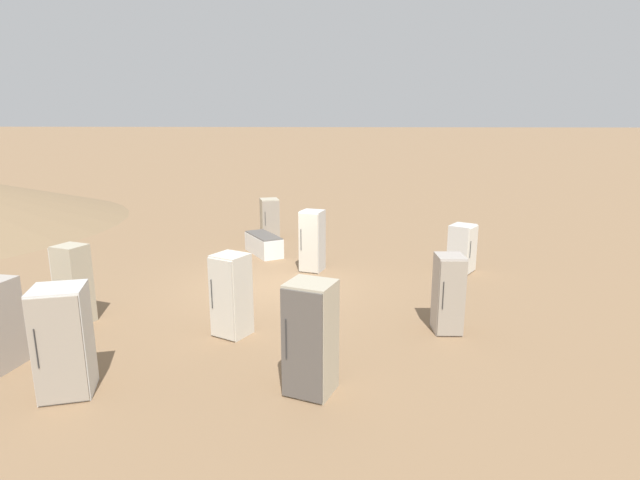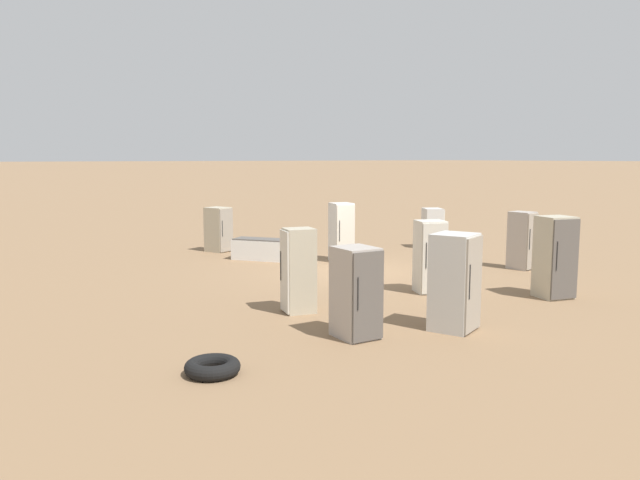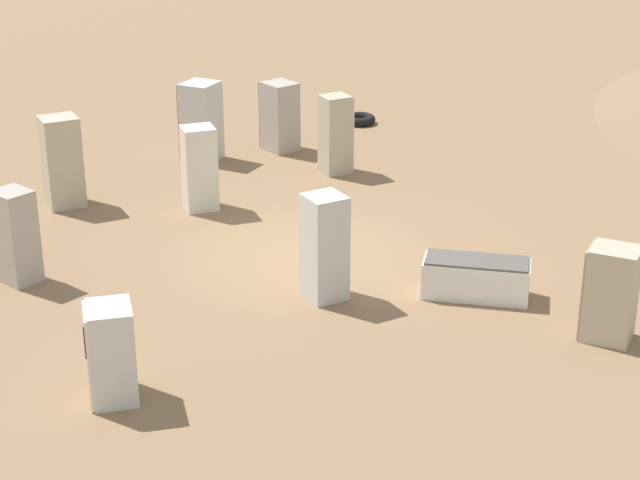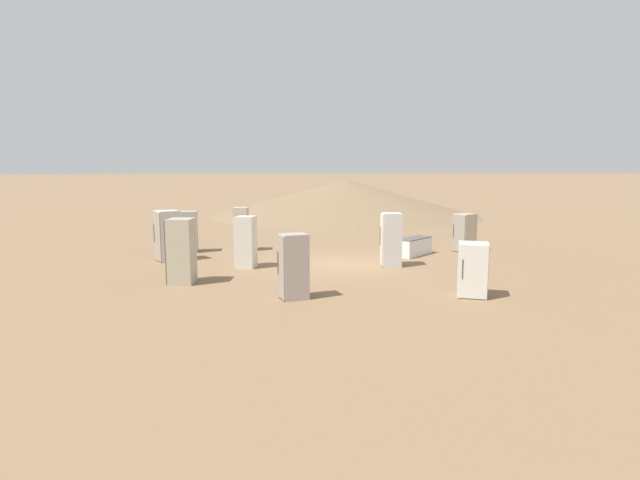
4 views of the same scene
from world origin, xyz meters
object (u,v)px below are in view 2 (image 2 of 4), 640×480
discarded_fridge_6 (455,282)px  discarded_fridge_5 (522,240)px  discarded_fridge_8 (433,228)px  discarded_fridge_4 (261,249)px  discarded_fridge_3 (298,271)px  discarded_fridge_0 (430,257)px  discarded_fridge_2 (555,257)px  scrap_tire (212,367)px  discarded_fridge_1 (342,232)px  discarded_fridge_9 (356,293)px  discarded_fridge_7 (218,229)px

discarded_fridge_6 → discarded_fridge_5: bearing=-173.5°
discarded_fridge_8 → discarded_fridge_4: bearing=-72.6°
discarded_fridge_4 → discarded_fridge_8: discarded_fridge_8 is taller
discarded_fridge_3 → discarded_fridge_8: (5.35, -8.86, -0.17)m
discarded_fridge_0 → discarded_fridge_6: 3.27m
discarded_fridge_4 → discarded_fridge_5: (-5.60, -5.54, 0.50)m
discarded_fridge_2 → discarded_fridge_3: (2.06, 5.63, -0.06)m
discarded_fridge_0 → discarded_fridge_8: (5.43, -5.24, -0.16)m
discarded_fridge_2 → scrap_tire: discarded_fridge_2 is taller
discarded_fridge_1 → discarded_fridge_9: size_ratio=1.11×
discarded_fridge_4 → scrap_tire: discarded_fridge_4 is taller
discarded_fridge_3 → discarded_fridge_7: bearing=-0.4°
discarded_fridge_7 → discarded_fridge_8: 7.55m
discarded_fridge_6 → discarded_fridge_8: bearing=-154.2°
discarded_fridge_6 → discarded_fridge_3: bearing=-80.6°
discarded_fridge_9 → scrap_tire: (-0.39, 2.94, -0.70)m
discarded_fridge_6 → discarded_fridge_4: bearing=-117.7°
discarded_fridge_3 → discarded_fridge_7: size_ratio=1.16×
discarded_fridge_0 → scrap_tire: (-2.44, 6.66, -0.75)m
discarded_fridge_7 → scrap_tire: 12.42m
scrap_tire → discarded_fridge_8: bearing=-56.5°
discarded_fridge_5 → discarded_fridge_8: discarded_fridge_5 is taller
discarded_fridge_5 → discarded_fridge_3: bearing=-3.0°
discarded_fridge_8 → discarded_fridge_5: bearing=16.9°
discarded_fridge_1 → discarded_fridge_3: (-4.76, 4.47, -0.03)m
discarded_fridge_0 → discarded_fridge_6: size_ratio=0.95×
discarded_fridge_3 → discarded_fridge_4: bearing=-8.3°
discarded_fridge_2 → discarded_fridge_7: size_ratio=1.24×
discarded_fridge_1 → discarded_fridge_8: bearing=-161.4°
discarded_fridge_0 → discarded_fridge_7: (8.84, 1.50, -0.11)m
discarded_fridge_7 → discarded_fridge_6: bearing=64.7°
discarded_fridge_6 → discarded_fridge_1: bearing=-132.8°
discarded_fridge_7 → discarded_fridge_5: bearing=103.4°
discarded_fridge_1 → discarded_fridge_4: bearing=-29.2°
discarded_fridge_0 → discarded_fridge_9: size_ratio=1.06×
discarded_fridge_5 → discarded_fridge_6: discarded_fridge_6 is taller
discarded_fridge_0 → discarded_fridge_6: bearing=76.0°
discarded_fridge_7 → scrap_tire: discarded_fridge_7 is taller
discarded_fridge_1 → discarded_fridge_9: (-6.89, 4.56, -0.09)m
discarded_fridge_0 → discarded_fridge_9: (-2.05, 3.72, -0.05)m
discarded_fridge_3 → discarded_fridge_8: discarded_fridge_3 is taller
discarded_fridge_3 → discarded_fridge_6: size_ratio=0.97×
discarded_fridge_0 → discarded_fridge_2: bearing=156.9°
discarded_fridge_4 → discarded_fridge_7: bearing=62.1°
discarded_fridge_1 → discarded_fridge_7: bearing=-48.6°
discarded_fridge_5 → discarded_fridge_8: (4.54, -0.80, -0.12)m
discarded_fridge_0 → discarded_fridge_1: size_ratio=0.95×
discarded_fridge_5 → discarded_fridge_9: (-2.94, 8.16, -0.01)m
discarded_fridge_2 → discarded_fridge_3: discarded_fridge_2 is taller
discarded_fridge_3 → discarded_fridge_7: 9.01m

